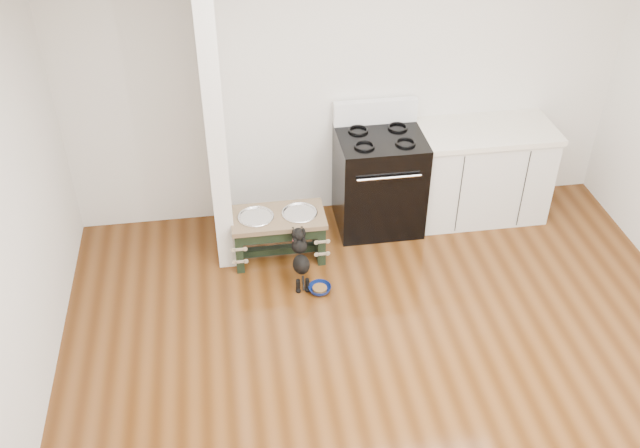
{
  "coord_description": "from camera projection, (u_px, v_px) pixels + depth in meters",
  "views": [
    {
      "loc": [
        -1.11,
        -3.18,
        3.98
      ],
      "look_at": [
        -0.4,
        1.49,
        0.53
      ],
      "focal_mm": 40.0,
      "sensor_mm": 36.0,
      "label": 1
    }
  ],
  "objects": [
    {
      "name": "room_shell",
      "position": [
        428.0,
        216.0,
        4.06
      ],
      "size": [
        5.0,
        5.0,
        5.0
      ],
      "color": "silver",
      "rests_on": "ground"
    },
    {
      "name": "partition_wall",
      "position": [
        214.0,
        107.0,
        5.76
      ],
      "size": [
        0.15,
        0.8,
        2.7
      ],
      "primitive_type": "cube",
      "color": "silver",
      "rests_on": "ground"
    },
    {
      "name": "oven_range",
      "position": [
        379.0,
        180.0,
        6.49
      ],
      "size": [
        0.76,
        0.69,
        1.14
      ],
      "color": "black",
      "rests_on": "ground"
    },
    {
      "name": "floor_bowl",
      "position": [
        320.0,
        289.0,
        5.95
      ],
      "size": [
        0.21,
        0.21,
        0.06
      ],
      "rotation": [
        0.0,
        0.0,
        -0.09
      ],
      "color": "#0C1A54",
      "rests_on": "ground"
    },
    {
      "name": "cabinet_run",
      "position": [
        481.0,
        172.0,
        6.64
      ],
      "size": [
        1.24,
        0.64,
        0.91
      ],
      "color": "silver",
      "rests_on": "ground"
    },
    {
      "name": "ground",
      "position": [
        407.0,
        403.0,
        5.02
      ],
      "size": [
        5.0,
        5.0,
        0.0
      ],
      "primitive_type": "plane",
      "color": "#44230C",
      "rests_on": "ground"
    },
    {
      "name": "puppy",
      "position": [
        300.0,
        257.0,
        5.92
      ],
      "size": [
        0.14,
        0.42,
        0.49
      ],
      "color": "black",
      "rests_on": "ground"
    },
    {
      "name": "dog_feeder",
      "position": [
        278.0,
        228.0,
        6.17
      ],
      "size": [
        0.81,
        0.43,
        0.46
      ],
      "color": "black",
      "rests_on": "ground"
    }
  ]
}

